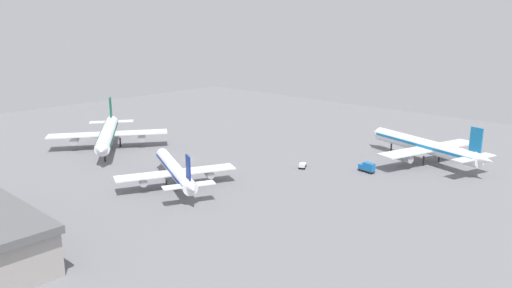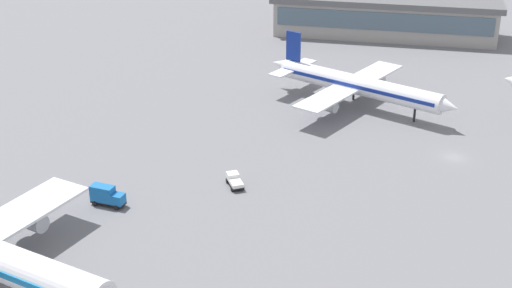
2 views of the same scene
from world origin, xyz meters
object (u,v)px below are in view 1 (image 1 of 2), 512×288
(airplane_taxiing, at_px, (108,134))
(pushback_tractor, at_px, (302,165))
(airplane_at_gate, at_px, (426,146))
(catering_truck, at_px, (367,167))
(airplane_distant, at_px, (175,170))

(airplane_taxiing, bearing_deg, pushback_tractor, 59.02)
(airplane_at_gate, relative_size, pushback_tractor, 10.82)
(airplane_at_gate, xyz_separation_m, pushback_tractor, (-26.96, -34.98, -4.87))
(pushback_tractor, bearing_deg, airplane_at_gate, 112.73)
(airplane_at_gate, distance_m, pushback_tractor, 44.44)
(catering_truck, bearing_deg, airplane_taxiing, 33.82)
(airplane_taxiing, xyz_separation_m, pushback_tractor, (70.24, 31.20, -5.27))
(airplane_at_gate, height_order, pushback_tractor, airplane_at_gate)
(airplane_taxiing, bearing_deg, airplane_at_gate, 69.32)
(airplane_distant, relative_size, catering_truck, 7.21)
(airplane_at_gate, height_order, airplane_distant, airplane_at_gate)
(catering_truck, bearing_deg, airplane_distant, 64.08)
(airplane_distant, xyz_separation_m, catering_truck, (35.10, 51.26, -3.26))
(airplane_at_gate, bearing_deg, airplane_taxiing, 51.43)
(airplane_taxiing, height_order, catering_truck, airplane_taxiing)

